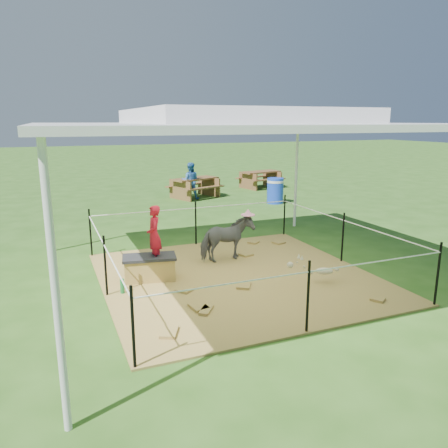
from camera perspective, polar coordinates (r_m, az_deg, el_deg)
name	(u,v)px	position (r m, az deg, el deg)	size (l,w,h in m)	color
ground	(237,278)	(7.82, 1.68, -7.02)	(90.00, 90.00, 0.00)	#2D5919
hay_patch	(237,277)	(7.81, 1.68, -6.91)	(4.60, 4.60, 0.03)	brown
canopy_tent	(238,122)	(7.33, 1.83, 13.12)	(6.30, 6.30, 2.90)	silver
rope_fence	(237,243)	(7.62, 1.72, -2.47)	(4.54, 4.54, 1.00)	black
straw_bale	(150,269)	(7.70, -9.68, -5.81)	(0.85, 0.42, 0.38)	#A87F3D
dark_cloth	(149,257)	(7.63, -9.74, -4.30)	(0.91, 0.47, 0.05)	black
woman	(154,229)	(7.52, -9.14, -0.69)	(0.37, 0.24, 1.02)	red
green_bottle	(122,286)	(7.21, -13.15, -7.90)	(0.07, 0.07, 0.24)	#1B7C35
pony	(227,239)	(8.51, 0.37, -1.98)	(0.48, 1.05, 0.88)	#4D4E53
pink_hat	(227,214)	(8.39, 0.38, 1.35)	(0.27, 0.27, 0.13)	pink
foal	(324,269)	(7.61, 12.98, -5.81)	(0.85, 0.47, 0.47)	#BCB28A
trash_barrel	(275,191)	(14.82, 6.70, 4.34)	(0.55, 0.55, 0.85)	blue
picnic_table_near	(195,188)	(15.86, -3.82, 4.74)	(1.72, 1.24, 0.72)	brown
picnic_table_far	(260,180)	(18.24, 4.77, 5.81)	(1.66, 1.20, 0.69)	brown
distant_person	(190,181)	(15.52, -4.43, 5.63)	(0.63, 0.49, 1.30)	#336EC0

